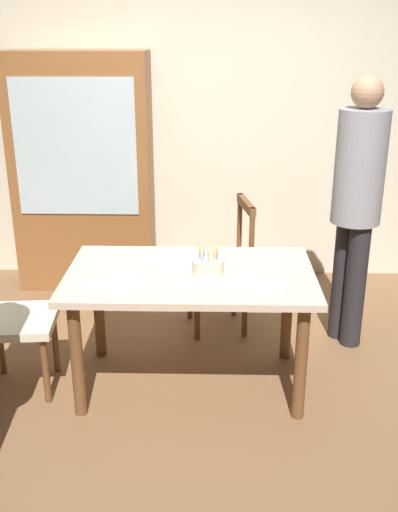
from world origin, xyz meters
TOP-DOWN VIEW (x-y plane):
  - ground at (0.00, 0.00)m, footprint 6.40×6.40m
  - back_wall at (0.00, 1.85)m, footprint 6.40×0.10m
  - dining_table at (0.00, 0.00)m, footprint 1.43×0.85m
  - birthday_cake at (0.10, -0.07)m, footprint 0.28×0.28m
  - plate_near_celebrant at (-0.39, -0.19)m, footprint 0.22×0.22m
  - plate_far_side at (-0.07, 0.19)m, footprint 0.22×0.22m
  - plate_near_guest at (0.43, -0.19)m, footprint 0.22×0.22m
  - fork_near_celebrant at (-0.55, -0.18)m, footprint 0.18×0.06m
  - fork_far_side at (-0.23, 0.19)m, footprint 0.18×0.04m
  - fork_near_guest at (0.27, -0.17)m, footprint 0.18×0.02m
  - chair_spindle_back at (0.19, 0.75)m, footprint 0.51×0.51m
  - chair_upholstered at (-1.10, -0.07)m, footprint 0.48×0.48m
  - person_guest at (1.06, 0.58)m, footprint 0.32×0.32m
  - china_cabinet at (-0.93, 1.56)m, footprint 1.10×0.45m

SIDE VIEW (x-z plane):
  - ground at x=0.00m, z-range 0.00..0.00m
  - chair_spindle_back at x=0.19m, z-range -0.02..0.93m
  - chair_upholstered at x=-1.10m, z-range 0.06..1.01m
  - dining_table at x=0.00m, z-range 0.27..1.01m
  - fork_near_celebrant at x=-0.55m, z-range 0.74..0.75m
  - fork_far_side at x=-0.23m, z-range 0.74..0.75m
  - fork_near_guest at x=0.27m, z-range 0.74..0.75m
  - plate_near_celebrant at x=-0.39m, z-range 0.74..0.75m
  - plate_far_side at x=-0.07m, z-range 0.74..0.75m
  - plate_near_guest at x=0.43m, z-range 0.74..0.75m
  - birthday_cake at x=0.10m, z-range 0.70..0.88m
  - china_cabinet at x=-0.93m, z-range 0.00..1.90m
  - person_guest at x=1.06m, z-range 0.13..1.92m
  - back_wall at x=0.00m, z-range 0.00..2.60m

